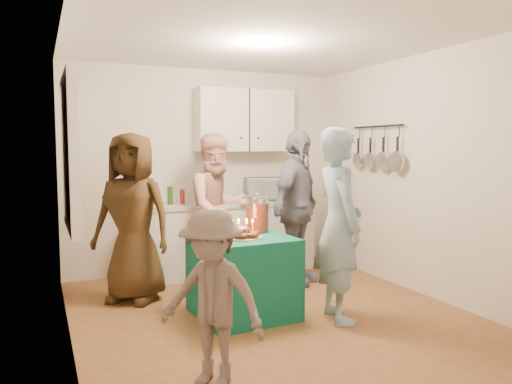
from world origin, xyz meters
name	(u,v)px	position (x,y,z in m)	size (l,w,h in m)	color
floor	(271,314)	(0.00, 0.00, 0.00)	(4.00, 4.00, 0.00)	brown
ceiling	(271,38)	(0.00, 0.00, 2.60)	(4.00, 4.00, 0.00)	white
back_wall	(205,170)	(0.00, 2.00, 1.30)	(3.60, 3.60, 0.00)	silver
left_wall	(66,185)	(-1.80, 0.00, 1.30)	(4.00, 4.00, 0.00)	silver
right_wall	(421,175)	(1.80, 0.00, 1.30)	(4.00, 4.00, 0.00)	silver
window_night	(67,153)	(-1.77, 0.30, 1.55)	(0.04, 1.00, 1.20)	black
counter	(228,239)	(0.20, 1.70, 0.43)	(2.20, 0.58, 0.86)	white
countertop	(228,204)	(0.20, 1.70, 0.89)	(2.24, 0.62, 0.05)	beige
upper_cabinet	(245,121)	(0.50, 1.85, 1.95)	(1.30, 0.30, 0.80)	white
pot_rack	(375,147)	(1.72, 0.70, 1.60)	(0.12, 1.00, 0.60)	black
microwave	(266,189)	(0.74, 1.70, 1.06)	(0.53, 0.36, 0.29)	white
party_table	(243,276)	(-0.26, 0.07, 0.38)	(0.85, 0.85, 0.76)	#0E6049
donut_cake	(243,228)	(-0.29, 0.00, 0.85)	(0.38, 0.38, 0.18)	#381C0C
punch_jar	(257,215)	(-0.03, 0.26, 0.93)	(0.22, 0.22, 0.34)	red
man_birthday	(339,225)	(0.51, -0.38, 0.89)	(0.65, 0.43, 1.78)	#8BAFCB
woman_back_left	(132,217)	(-1.13, 0.97, 0.88)	(0.86, 0.56, 1.75)	brown
woman_back_center	(218,209)	(-0.07, 1.31, 0.88)	(0.86, 0.67, 1.76)	#E68178
woman_back_right	(297,208)	(0.75, 0.88, 0.90)	(1.05, 0.44, 1.80)	black
child_near_left	(212,298)	(-0.97, -1.14, 0.59)	(0.77, 0.44, 1.19)	#5B4C49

